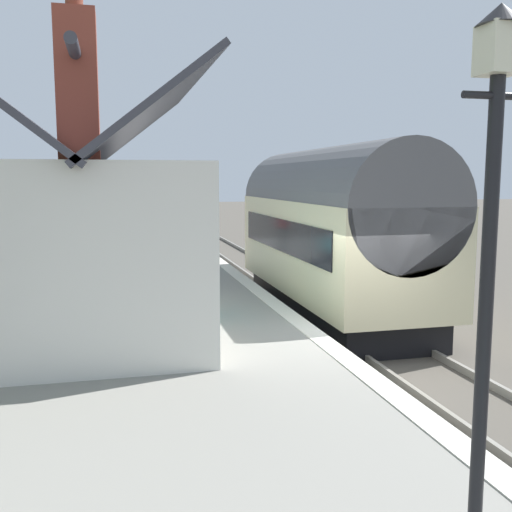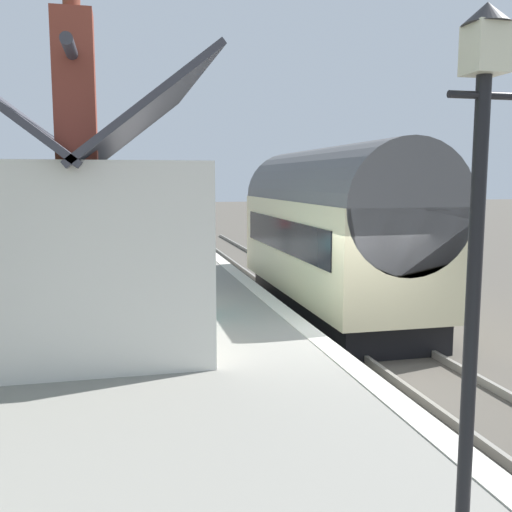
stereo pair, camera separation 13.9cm
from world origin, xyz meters
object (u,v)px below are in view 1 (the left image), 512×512
object	(u,v)px
station_building	(89,240)
planter_corner_building	(127,252)
train	(332,231)
planter_bench_right	(75,255)
station_sign_board	(203,227)
lamp_post_platform	(492,184)
bench_mid_platform	(164,255)

from	to	relation	value
station_building	planter_corner_building	distance (m)	7.82
train	planter_bench_right	size ratio (longest dim) A/B	9.22
station_building	planter_corner_building	xyz separation A→B (m)	(7.69, -0.81, -1.18)
planter_bench_right	planter_corner_building	world-z (taller)	planter_bench_right
station_sign_board	train	bearing A→B (deg)	-146.96
station_building	station_sign_board	size ratio (longest dim) A/B	3.94
station_building	lamp_post_platform	distance (m)	7.84
station_sign_board	lamp_post_platform	bearing A→B (deg)	178.94
station_building	planter_bench_right	xyz separation A→B (m)	(7.09, 0.71, -1.15)
bench_mid_platform	planter_bench_right	distance (m)	2.66
bench_mid_platform	station_sign_board	bearing A→B (deg)	-48.88
train	planter_corner_building	bearing A→B (deg)	48.65
planter_corner_building	lamp_post_platform	world-z (taller)	lamp_post_platform
lamp_post_platform	station_sign_board	size ratio (longest dim) A/B	2.42
train	station_sign_board	size ratio (longest dim) A/B	5.36
train	station_building	size ratio (longest dim) A/B	1.36
station_building	bench_mid_platform	bearing A→B (deg)	-16.23
bench_mid_platform	station_building	bearing A→B (deg)	163.77
station_building	lamp_post_platform	size ratio (longest dim) A/B	1.63
train	station_building	bearing A→B (deg)	119.24
planter_bench_right	station_sign_board	distance (m)	3.94
bench_mid_platform	lamp_post_platform	bearing A→B (deg)	-175.46
train	planter_bench_right	world-z (taller)	train
planter_corner_building	lamp_post_platform	distance (m)	15.21
bench_mid_platform	planter_bench_right	bearing A→B (deg)	71.16
planter_corner_building	bench_mid_platform	bearing A→B (deg)	-145.60
train	planter_bench_right	xyz separation A→B (m)	(3.82, 6.54, -0.91)
train	planter_corner_building	size ratio (longest dim) A/B	9.84
lamp_post_platform	station_sign_board	xyz separation A→B (m)	(14.61, -0.27, -1.45)
train	planter_bench_right	distance (m)	7.63
planter_corner_building	lamp_post_platform	xyz separation A→B (m)	(-14.90, -2.07, 2.22)
station_sign_board	planter_bench_right	bearing A→B (deg)	94.59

